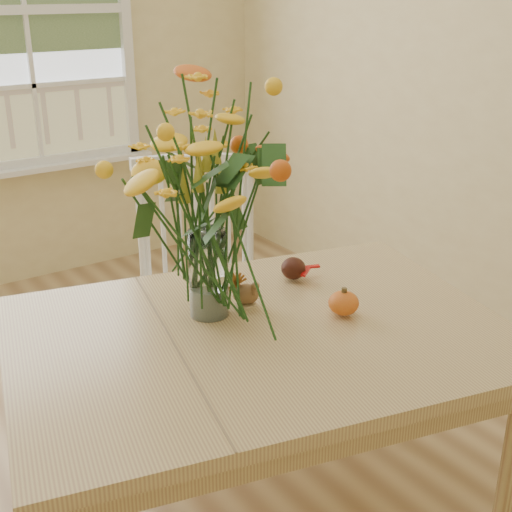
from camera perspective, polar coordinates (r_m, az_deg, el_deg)
dining_table at (r=2.02m, az=0.33°, el=-8.42°), size 1.60×1.31×0.75m
windsor_chair at (r=2.74m, az=-4.84°, el=-2.03°), size 0.64×0.63×1.04m
flower_vase at (r=1.92m, az=-4.18°, el=5.73°), size 0.55×0.55×0.66m
pumpkin at (r=2.06m, az=7.30°, el=-4.01°), size 0.09×0.09×0.07m
turkey_figurine at (r=2.09m, az=-0.84°, el=-3.21°), size 0.10×0.09×0.10m
dark_gourd at (r=2.28m, az=3.13°, el=-1.13°), size 0.12×0.08×0.07m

